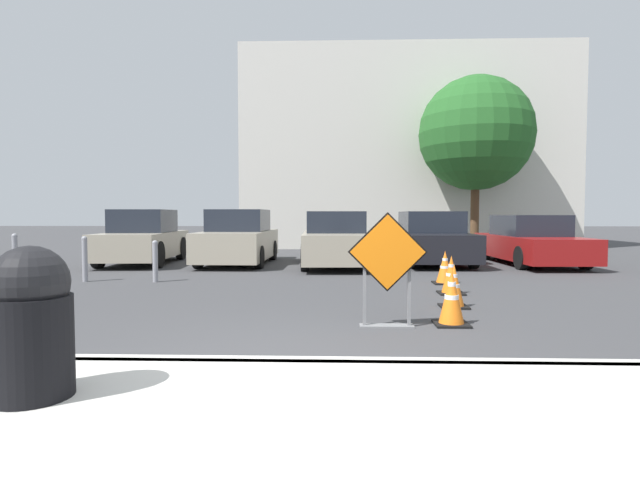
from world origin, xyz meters
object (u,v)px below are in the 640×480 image
at_px(parked_car_nearest, 143,239).
at_px(traffic_cone_fourth, 445,268).
at_px(traffic_cone_second, 454,287).
at_px(parked_car_second, 239,239).
at_px(parked_car_fourth, 431,240).
at_px(bollard_nearest, 155,260).
at_px(bollard_third, 15,256).
at_px(bollard_second, 85,258).
at_px(parked_car_third, 335,241).
at_px(parked_car_fifth, 530,242).
at_px(trash_bin, 31,322).
at_px(traffic_cone_nearest, 452,298).
at_px(road_closed_sign, 387,263).
at_px(traffic_cone_third, 451,275).

bearing_deg(parked_car_nearest, traffic_cone_fourth, 149.07).
relative_size(traffic_cone_second, parked_car_second, 0.16).
bearing_deg(traffic_cone_second, traffic_cone_fourth, 80.67).
bearing_deg(parked_car_fourth, bollard_nearest, 32.42).
bearing_deg(bollard_third, bollard_second, -0.00).
xyz_separation_m(traffic_cone_fourth, bollard_nearest, (-6.07, 0.06, 0.14)).
relative_size(parked_car_third, parked_car_fourth, 1.04).
bearing_deg(parked_car_fifth, traffic_cone_fourth, 49.92).
height_order(traffic_cone_fourth, parked_car_third, parked_car_third).
bearing_deg(trash_bin, traffic_cone_fourth, 57.73).
relative_size(parked_car_nearest, bollard_third, 4.05).
bearing_deg(traffic_cone_nearest, bollard_third, 154.64).
distance_m(parked_car_third, parked_car_fourth, 2.90).
distance_m(road_closed_sign, traffic_cone_fourth, 4.39).
xyz_separation_m(traffic_cone_nearest, traffic_cone_third, (0.58, 2.55, -0.02)).
height_order(parked_car_nearest, parked_car_fourth, parked_car_nearest).
bearing_deg(parked_car_nearest, bollard_nearest, 110.68).
bearing_deg(trash_bin, bollard_nearest, 103.63).
relative_size(traffic_cone_nearest, traffic_cone_second, 1.09).
relative_size(traffic_cone_nearest, bollard_third, 0.71).
distance_m(traffic_cone_nearest, bollard_third, 9.23).
relative_size(traffic_cone_third, parked_car_third, 0.15).
xyz_separation_m(traffic_cone_second, parked_car_third, (-1.84, 6.28, 0.38)).
distance_m(parked_car_third, bollard_second, 6.40).
relative_size(traffic_cone_second, traffic_cone_third, 0.96).
bearing_deg(traffic_cone_fourth, parked_car_third, 122.12).
xyz_separation_m(parked_car_fifth, bollard_second, (-10.92, -4.14, -0.13)).
xyz_separation_m(traffic_cone_second, traffic_cone_third, (0.26, 1.32, 0.01)).
bearing_deg(trash_bin, parked_car_fifth, 55.29).
bearing_deg(parked_car_third, trash_bin, 76.48).
xyz_separation_m(traffic_cone_second, trash_bin, (-3.94, -4.27, 0.35)).
bearing_deg(bollard_second, traffic_cone_fourth, -0.44).
xyz_separation_m(road_closed_sign, parked_car_fourth, (2.13, 8.42, -0.12)).
xyz_separation_m(road_closed_sign, parked_car_nearest, (-6.28, 8.09, -0.09)).
xyz_separation_m(traffic_cone_third, parked_car_fourth, (0.71, 5.70, 0.36)).
xyz_separation_m(traffic_cone_fourth, parked_car_third, (-2.27, 3.62, 0.37)).
distance_m(parked_car_third, bollard_nearest, 5.21).
xyz_separation_m(road_closed_sign, bollard_nearest, (-4.47, 4.11, -0.34)).
bearing_deg(traffic_cone_third, traffic_cone_second, -101.13).
bearing_deg(bollard_nearest, traffic_cone_fourth, -0.55).
bearing_deg(traffic_cone_third, parked_car_fifth, 57.64).
distance_m(road_closed_sign, trash_bin, 4.00).
xyz_separation_m(parked_car_second, bollard_third, (-4.02, -3.96, -0.17)).
bearing_deg(parked_car_second, parked_car_fourth, -175.76).
height_order(parked_car_nearest, parked_car_second, same).
distance_m(parked_car_fourth, trash_bin, 12.31).
height_order(traffic_cone_nearest, bollard_third, bollard_third).
distance_m(parked_car_fifth, bollard_third, 13.10).
distance_m(traffic_cone_nearest, parked_car_fifth, 9.08).
bearing_deg(parked_car_fourth, parked_car_third, 14.10).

